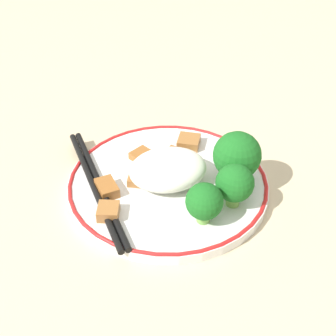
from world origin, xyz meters
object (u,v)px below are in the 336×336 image
(chopsticks, at_px, (97,185))
(broccoli_back_left, at_px, (204,202))
(broccoli_back_center, at_px, (235,184))
(plate, at_px, (168,183))
(broccoli_back_right, at_px, (237,156))

(chopsticks, bearing_deg, broccoli_back_left, 139.29)
(broccoli_back_left, distance_m, broccoli_back_center, 0.05)
(plate, distance_m, broccoli_back_center, 0.09)
(chopsticks, bearing_deg, broccoli_back_center, 153.17)
(broccoli_back_left, bearing_deg, broccoli_back_center, -159.51)
(broccoli_back_center, height_order, broccoli_back_right, broccoli_back_right)
(broccoli_back_center, bearing_deg, chopsticks, -26.83)
(broccoli_back_center, xyz_separation_m, broccoli_back_right, (-0.02, -0.04, 0.01))
(broccoli_back_center, distance_m, chopsticks, 0.17)
(broccoli_back_left, height_order, broccoli_back_center, broccoli_back_center)
(plate, bearing_deg, broccoli_back_left, 102.86)
(broccoli_back_left, xyz_separation_m, broccoli_back_center, (-0.04, -0.02, 0.00))
(plate, relative_size, broccoli_back_right, 3.63)
(broccoli_back_left, distance_m, broccoli_back_right, 0.08)
(plate, bearing_deg, broccoli_back_center, 133.94)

